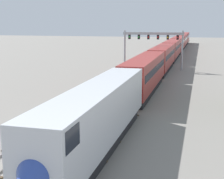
{
  "coord_description": "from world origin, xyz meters",
  "views": [
    {
      "loc": [
        9.08,
        -18.92,
        9.34
      ],
      "look_at": [
        1.0,
        12.0,
        3.0
      ],
      "focal_mm": 54.65,
      "sensor_mm": 36.0,
      "label": 1
    }
  ],
  "objects": [
    {
      "name": "ground_plane",
      "position": [
        0.0,
        0.0,
        0.0
      ],
      "size": [
        400.0,
        400.0,
        0.0
      ],
      "primitive_type": "plane",
      "color": "gray"
    },
    {
      "name": "track_main",
      "position": [
        2.0,
        60.0,
        0.07
      ],
      "size": [
        2.6,
        200.0,
        0.16
      ],
      "color": "slate",
      "rests_on": "ground"
    },
    {
      "name": "track_near",
      "position": [
        -3.5,
        40.0,
        0.07
      ],
      "size": [
        2.6,
        160.0,
        0.16
      ],
      "color": "slate",
      "rests_on": "ground"
    },
    {
      "name": "passenger_train",
      "position": [
        2.0,
        68.6,
        2.61
      ],
      "size": [
        3.04,
        149.63,
        4.8
      ],
      "color": "silver",
      "rests_on": "ground"
    },
    {
      "name": "signal_gantry",
      "position": [
        -0.25,
        49.03,
        5.7
      ],
      "size": [
        12.1,
        0.49,
        7.71
      ],
      "color": "#999BA0",
      "rests_on": "ground"
    }
  ]
}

